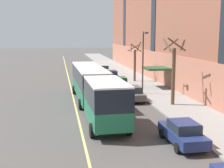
{
  "coord_description": "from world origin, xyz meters",
  "views": [
    {
      "loc": [
        -2.67,
        -24.61,
        7.01
      ],
      "look_at": [
        2.78,
        7.02,
        1.8
      ],
      "focal_mm": 50.0,
      "sensor_mm": 36.0,
      "label": 1
    }
  ],
  "objects_px": {
    "street_lamp": "(144,56)",
    "parked_car_navy_7": "(111,75)",
    "parked_car_green_3": "(120,83)",
    "parked_car_navy_2": "(183,133)",
    "street_tree_far_uptown": "(135,61)",
    "parked_car_darkgray_1": "(132,93)",
    "street_tree_mid_block": "(174,70)",
    "city_bus": "(94,87)",
    "parked_car_silver_0": "(103,69)"
  },
  "relations": [
    {
      "from": "street_lamp",
      "to": "parked_car_navy_7",
      "type": "bearing_deg",
      "value": 98.68
    },
    {
      "from": "parked_car_green_3",
      "to": "parked_car_navy_7",
      "type": "relative_size",
      "value": 1.07
    },
    {
      "from": "parked_car_navy_2",
      "to": "street_tree_far_uptown",
      "type": "height_order",
      "value": "street_tree_far_uptown"
    },
    {
      "from": "parked_car_navy_7",
      "to": "parked_car_navy_2",
      "type": "bearing_deg",
      "value": -90.15
    },
    {
      "from": "parked_car_darkgray_1",
      "to": "street_tree_mid_block",
      "type": "bearing_deg",
      "value": -42.18
    },
    {
      "from": "city_bus",
      "to": "parked_car_darkgray_1",
      "type": "relative_size",
      "value": 4.14
    },
    {
      "from": "parked_car_green_3",
      "to": "parked_car_silver_0",
      "type": "bearing_deg",
      "value": 89.57
    },
    {
      "from": "parked_car_silver_0",
      "to": "parked_car_green_3",
      "type": "distance_m",
      "value": 15.34
    },
    {
      "from": "parked_car_green_3",
      "to": "street_tree_mid_block",
      "type": "xyz_separation_m",
      "value": [
        3.3,
        -10.14,
        2.78
      ]
    },
    {
      "from": "parked_car_darkgray_1",
      "to": "street_tree_mid_block",
      "type": "xyz_separation_m",
      "value": [
        3.36,
        -3.04,
        2.78
      ]
    },
    {
      "from": "parked_car_green_3",
      "to": "street_lamp",
      "type": "bearing_deg",
      "value": -66.78
    },
    {
      "from": "parked_car_darkgray_1",
      "to": "street_tree_far_uptown",
      "type": "relative_size",
      "value": 0.81
    },
    {
      "from": "city_bus",
      "to": "parked_car_navy_2",
      "type": "height_order",
      "value": "city_bus"
    },
    {
      "from": "parked_car_navy_2",
      "to": "parked_car_navy_7",
      "type": "xyz_separation_m",
      "value": [
        0.07,
        27.7,
        -0.0
      ]
    },
    {
      "from": "city_bus",
      "to": "parked_car_darkgray_1",
      "type": "height_order",
      "value": "city_bus"
    },
    {
      "from": "parked_car_navy_7",
      "to": "street_lamp",
      "type": "xyz_separation_m",
      "value": [
        1.77,
        -11.57,
        3.69
      ]
    },
    {
      "from": "parked_car_navy_2",
      "to": "street_tree_far_uptown",
      "type": "relative_size",
      "value": 0.79
    },
    {
      "from": "city_bus",
      "to": "parked_car_silver_0",
      "type": "xyz_separation_m",
      "value": [
        4.53,
        25.35,
        -1.32
      ]
    },
    {
      "from": "parked_car_darkgray_1",
      "to": "parked_car_navy_2",
      "type": "distance_m",
      "value": 13.42
    },
    {
      "from": "street_tree_far_uptown",
      "to": "street_lamp",
      "type": "bearing_deg",
      "value": -98.36
    },
    {
      "from": "parked_car_darkgray_1",
      "to": "parked_car_navy_2",
      "type": "relative_size",
      "value": 1.02
    },
    {
      "from": "street_tree_mid_block",
      "to": "parked_car_navy_2",
      "type": "bearing_deg",
      "value": -107.41
    },
    {
      "from": "parked_car_green_3",
      "to": "city_bus",
      "type": "bearing_deg",
      "value": -113.81
    },
    {
      "from": "parked_car_silver_0",
      "to": "parked_car_navy_7",
      "type": "height_order",
      "value": "same"
    },
    {
      "from": "parked_car_navy_2",
      "to": "parked_car_green_3",
      "type": "relative_size",
      "value": 0.94
    },
    {
      "from": "city_bus",
      "to": "parked_car_silver_0",
      "type": "distance_m",
      "value": 25.78
    },
    {
      "from": "city_bus",
      "to": "parked_car_navy_7",
      "type": "distance_m",
      "value": 17.82
    },
    {
      "from": "city_bus",
      "to": "parked_car_navy_7",
      "type": "bearing_deg",
      "value": 75.23
    },
    {
      "from": "parked_car_silver_0",
      "to": "street_tree_mid_block",
      "type": "height_order",
      "value": "street_tree_mid_block"
    },
    {
      "from": "parked_car_darkgray_1",
      "to": "parked_car_green_3",
      "type": "bearing_deg",
      "value": 89.51
    },
    {
      "from": "street_lamp",
      "to": "street_tree_far_uptown",
      "type": "bearing_deg",
      "value": 81.64
    },
    {
      "from": "parked_car_silver_0",
      "to": "street_tree_mid_block",
      "type": "relative_size",
      "value": 0.71
    },
    {
      "from": "parked_car_darkgray_1",
      "to": "parked_car_navy_2",
      "type": "xyz_separation_m",
      "value": [
        0.11,
        -13.42,
        -0.0
      ]
    },
    {
      "from": "parked_car_darkgray_1",
      "to": "street_tree_far_uptown",
      "type": "height_order",
      "value": "street_tree_far_uptown"
    },
    {
      "from": "parked_car_darkgray_1",
      "to": "parked_car_green_3",
      "type": "xyz_separation_m",
      "value": [
        0.06,
        7.1,
        -0.0
      ]
    },
    {
      "from": "parked_car_navy_7",
      "to": "city_bus",
      "type": "bearing_deg",
      "value": -104.77
    },
    {
      "from": "street_lamp",
      "to": "parked_car_silver_0",
      "type": "bearing_deg",
      "value": 95.12
    },
    {
      "from": "parked_car_silver_0",
      "to": "parked_car_navy_7",
      "type": "distance_m",
      "value": 8.16
    },
    {
      "from": "parked_car_darkgray_1",
      "to": "street_tree_far_uptown",
      "type": "distance_m",
      "value": 13.15
    },
    {
      "from": "parked_car_green_3",
      "to": "street_tree_mid_block",
      "type": "height_order",
      "value": "street_tree_mid_block"
    },
    {
      "from": "parked_car_navy_7",
      "to": "parked_car_silver_0",
      "type": "bearing_deg",
      "value": 90.01
    },
    {
      "from": "parked_car_green_3",
      "to": "street_lamp",
      "type": "xyz_separation_m",
      "value": [
        1.88,
        -4.39,
        3.69
      ]
    },
    {
      "from": "parked_car_navy_7",
      "to": "street_lamp",
      "type": "bearing_deg",
      "value": -81.32
    },
    {
      "from": "parked_car_darkgray_1",
      "to": "street_lamp",
      "type": "height_order",
      "value": "street_lamp"
    },
    {
      "from": "city_bus",
      "to": "street_tree_mid_block",
      "type": "height_order",
      "value": "street_tree_mid_block"
    },
    {
      "from": "city_bus",
      "to": "parked_car_green_3",
      "type": "height_order",
      "value": "city_bus"
    },
    {
      "from": "parked_car_darkgray_1",
      "to": "parked_car_navy_7",
      "type": "bearing_deg",
      "value": 89.29
    },
    {
      "from": "parked_car_navy_7",
      "to": "street_tree_mid_block",
      "type": "height_order",
      "value": "street_tree_mid_block"
    },
    {
      "from": "street_lamp",
      "to": "parked_car_darkgray_1",
      "type": "bearing_deg",
      "value": -125.61
    },
    {
      "from": "street_tree_mid_block",
      "to": "parked_car_silver_0",
      "type": "bearing_deg",
      "value": 97.12
    }
  ]
}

